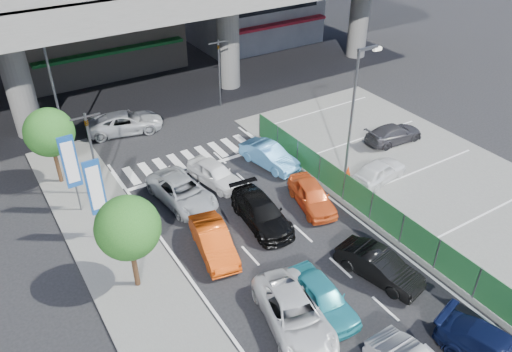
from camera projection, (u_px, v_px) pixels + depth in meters
ground at (314, 281)px, 23.05m from camera, size 120.00×120.00×0.00m
parking_lot at (441, 188)px, 29.35m from camera, size 12.00×28.00×0.06m
sidewalk_left at (138, 285)px, 22.74m from camera, size 4.00×30.00×0.12m
fence_run at (385, 217)px, 25.63m from camera, size 0.16×22.00×1.80m
traffic_light_left at (89, 135)px, 26.66m from camera, size 1.60×1.24×5.20m
traffic_light_right at (219, 56)px, 36.83m from camera, size 1.60×1.24×5.20m
street_lamp_right at (355, 104)px, 27.89m from camera, size 1.65×0.22×8.00m
street_lamp_left at (55, 83)px, 30.40m from camera, size 1.65×0.22×8.00m
signboard_near at (96, 190)px, 23.85m from camera, size 0.80×0.14×4.70m
signboard_far at (71, 164)px, 25.80m from camera, size 0.80×0.14×4.70m
tree_near at (128, 228)px, 20.93m from camera, size 2.80×2.80×4.80m
tree_far at (49, 133)px, 28.02m from camera, size 2.80×2.80×4.80m
sedan_white_mid_left at (294, 314)px, 20.51m from camera, size 3.33×5.35×1.38m
taxi_teal_mid at (322, 297)px, 21.29m from camera, size 1.89×4.15×1.38m
hatch_black_mid_right at (379, 266)px, 22.87m from camera, size 2.37×4.37×1.37m
taxi_orange_left at (214, 241)px, 24.33m from camera, size 2.20×4.38×1.38m
sedan_black_mid at (261, 212)px, 26.27m from camera, size 2.34×4.91×1.38m
taxi_orange_right at (312, 195)px, 27.56m from camera, size 2.54×4.32×1.38m
wagon_silver_front_left at (182, 192)px, 27.87m from camera, size 2.81×5.18×1.38m
sedan_white_front_mid at (215, 173)px, 29.46m from camera, size 2.37×4.21×1.35m
kei_truck_front_right at (269, 156)px, 31.15m from camera, size 2.27×4.40×1.38m
crossing_wagon_silver at (125, 122)px, 34.93m from camera, size 5.58×3.51×1.44m
parked_sedan_white at (379, 171)px, 29.59m from camera, size 4.10×2.19×1.33m
parked_sedan_dgrey at (394, 134)px, 33.65m from camera, size 4.30×1.95×1.22m
traffic_cone at (348, 170)px, 30.30m from camera, size 0.36×0.36×0.63m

